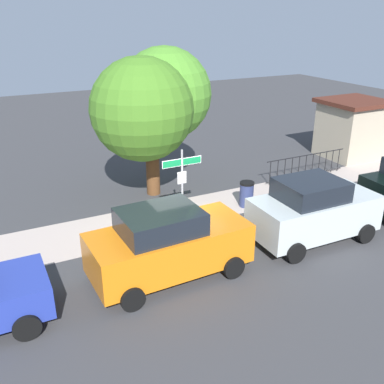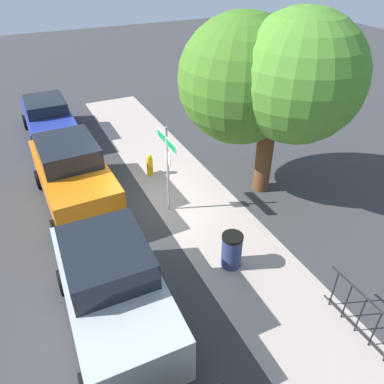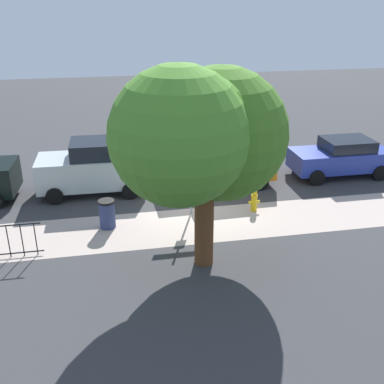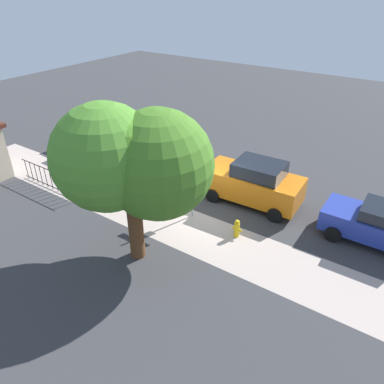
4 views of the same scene
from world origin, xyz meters
name	(u,v)px [view 4 (image 4 of 4)]	position (x,y,z in m)	size (l,w,h in m)	color
ground_plane	(203,214)	(0.00, 0.00, 0.00)	(60.00, 60.00, 0.00)	#38383A
sidewalk_strip	(149,213)	(2.00, 1.30, 0.00)	(24.00, 2.60, 0.00)	#B4A298
street_sign	(192,178)	(0.31, 0.40, 1.89)	(1.40, 0.07, 2.79)	#9EA0A5
shade_tree	(133,161)	(0.59, 3.47, 3.82)	(5.02, 4.68, 5.74)	#57351C
car_blue	(381,225)	(-6.67, -2.12, 0.83)	(4.17, 1.99, 1.61)	#253798
car_orange	(253,182)	(-1.32, -2.10, 1.02)	(4.46, 2.22, 2.05)	orange
car_silver	(167,155)	(3.68, -2.24, 1.04)	(4.13, 2.13, 2.09)	#B5BFBF
car_black	(101,135)	(8.60, -2.29, 1.02)	(4.34, 2.20, 2.05)	black
iron_fence	(51,179)	(7.30, 2.30, 0.56)	(4.25, 0.04, 1.07)	black
fire_hydrant	(237,228)	(-1.95, 0.60, 0.38)	(0.42, 0.22, 0.78)	yellow
trash_bin	(133,192)	(3.25, 0.90, 0.49)	(0.55, 0.55, 0.98)	navy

